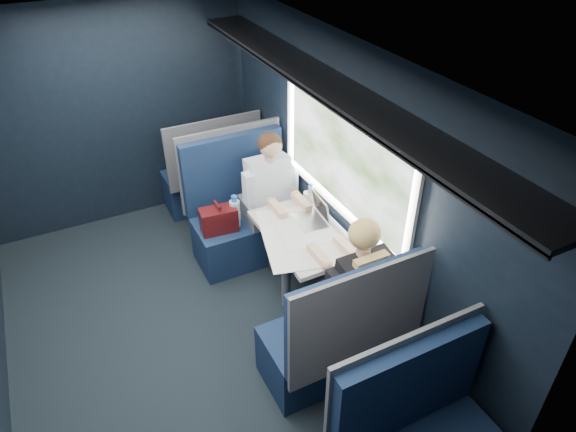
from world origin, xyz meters
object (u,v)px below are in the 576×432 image
man (273,193)px  cup (307,197)px  table (302,240)px  seat_row_front (211,175)px  laptop (315,214)px  seat_bay_far (336,339)px  bottle_small (311,193)px  woman (356,283)px  seat_bay_near (242,217)px

man → cup: bearing=-55.7°
table → seat_row_front: bearing=95.8°
laptop → seat_row_front: bearing=102.2°
seat_bay_far → cup: 1.41m
man → bottle_small: bearing=-53.3°
seat_row_front → woman: bearing=-84.3°
table → seat_row_front: size_ratio=0.86×
seat_row_front → cup: size_ratio=12.43×
cup → seat_bay_near: bearing=135.0°
woman → cup: size_ratio=14.16×
seat_row_front → table: bearing=-84.2°
seat_bay_near → seat_row_front: bearing=89.2°
seat_row_front → laptop: (0.36, -1.68, 0.39)m
man → bottle_small: size_ratio=6.82×
cup → laptop: bearing=-106.6°
table → bottle_small: size_ratio=5.16×
seat_bay_near → seat_bay_far: 1.74m
seat_bay_near → seat_bay_far: bearing=-89.6°
man → laptop: size_ratio=4.07×
woman → laptop: bearing=82.1°
table → cup: 0.50m
seat_bay_far → bottle_small: seat_bay_far is taller
woman → bottle_small: (0.23, 1.10, 0.10)m
seat_row_front → seat_bay_far: bearing=-90.0°
bottle_small → table: bearing=-127.3°
seat_bay_near → man: size_ratio=0.95×
bottle_small → woman: bearing=-101.8°
seat_bay_near → seat_bay_far: same height
table → laptop: 0.25m
seat_row_front → bottle_small: (0.48, -1.41, 0.42)m
man → laptop: (0.11, -0.59, 0.08)m
laptop → bottle_small: (0.12, 0.28, 0.02)m
man → bottle_small: 0.40m
seat_bay_far → cup: (0.45, 1.28, 0.37)m
seat_bay_far → seat_row_front: size_ratio=1.09×
man → woman: size_ratio=1.00×
woman → laptop: (0.11, 0.82, 0.07)m
man → woman: bearing=-90.0°
seat_row_front → man: man is taller
man → table: bearing=-95.5°
table → woman: (0.07, -0.71, 0.06)m
seat_row_front → woman: (0.25, -2.50, 0.32)m
cup → table: bearing=-123.5°
seat_bay_near → seat_bay_far: (0.01, -1.74, -0.01)m
seat_bay_near → man: (0.26, -0.17, 0.30)m
laptop → man: bearing=100.9°
laptop → cup: size_ratio=3.48×
man → seat_bay_far: bearing=-99.0°
seat_row_front → bottle_small: seat_row_front is taller
seat_row_front → cup: seat_row_front is taller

